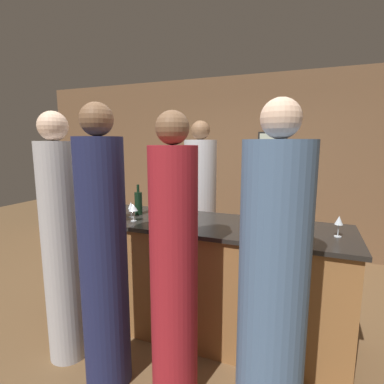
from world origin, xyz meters
TOP-DOWN VIEW (x-y plane):
  - ground_plane at (0.00, 0.00)m, footprint 14.00×14.00m
  - back_wall at (0.00, 2.41)m, footprint 8.00×0.08m
  - bar_counter at (0.00, 0.00)m, footprint 2.56×0.80m
  - bartender at (-0.32, 0.85)m, footprint 0.38×0.38m
  - guest_0 at (-0.42, -0.84)m, footprint 0.33×0.33m
  - guest_1 at (0.73, -0.81)m, footprint 0.39×0.39m
  - guest_2 at (-0.90, -0.75)m, footprint 0.29×0.29m
  - guest_3 at (0.08, -0.75)m, footprint 0.32×0.32m
  - wine_bottle_0 at (-0.30, -0.31)m, footprint 0.08×0.08m
  - wine_bottle_1 at (-0.47, 0.22)m, footprint 0.08×0.08m
  - wine_bottle_2 at (-0.68, 0.04)m, footprint 0.08×0.08m
  - wine_glass_0 at (-0.58, -0.20)m, footprint 0.08×0.08m
  - wine_glass_1 at (-0.82, -0.32)m, footprint 0.07×0.07m
  - wine_glass_2 at (-1.09, -0.34)m, footprint 0.07×0.07m
  - wine_glass_3 at (0.65, 0.00)m, footprint 0.06×0.06m
  - wine_glass_4 at (1.11, -0.02)m, footprint 0.06×0.06m
  - wine_glass_5 at (-0.90, -0.01)m, footprint 0.06×0.06m
  - wine_glass_6 at (-0.68, -0.08)m, footprint 0.06×0.06m
  - wine_glass_7 at (-0.68, -0.27)m, footprint 0.06×0.06m

SIDE VIEW (x-z plane):
  - ground_plane at x=0.00m, z-range 0.00..0.00m
  - bar_counter at x=0.00m, z-range 0.00..1.05m
  - guest_3 at x=0.08m, z-range -0.06..1.90m
  - guest_1 at x=0.73m, z-range -0.07..1.91m
  - bartender at x=-0.32m, z-range -0.07..1.94m
  - guest_2 at x=-0.90m, z-range -0.05..1.94m
  - guest_0 at x=-0.42m, z-range -0.06..1.96m
  - wine_glass_3 at x=0.65m, z-range 1.08..1.22m
  - wine_glass_6 at x=-0.68m, z-range 1.08..1.23m
  - wine_glass_2 at x=-1.09m, z-range 1.09..1.24m
  - wine_bottle_0 at x=-0.30m, z-range 1.01..1.31m
  - wine_bottle_2 at x=-0.68m, z-range 1.02..1.32m
  - wine_glass_4 at x=1.11m, z-range 1.09..1.25m
  - wine_bottle_1 at x=-0.47m, z-range 1.01..1.33m
  - wine_glass_0 at x=-0.58m, z-range 1.09..1.25m
  - wine_glass_1 at x=-0.82m, z-range 1.10..1.27m
  - wine_glass_5 at x=-0.90m, z-range 1.10..1.27m
  - wine_glass_7 at x=-0.68m, z-range 1.10..1.28m
  - back_wall at x=0.00m, z-range 0.00..2.80m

